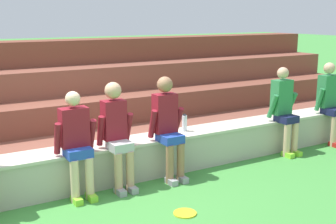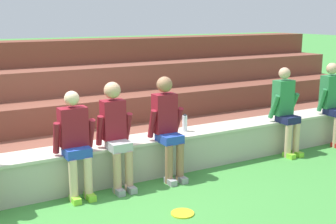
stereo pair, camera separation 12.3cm
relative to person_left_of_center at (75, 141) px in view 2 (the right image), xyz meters
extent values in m
plane|color=#428E3D|center=(0.30, 0.03, -0.75)|extent=(80.00, 80.00, 0.00)
cube|color=#B7AF9E|center=(0.30, 0.27, -0.47)|extent=(9.80, 0.49, 0.56)
cube|color=beige|center=(0.30, 0.27, -0.21)|extent=(9.84, 0.53, 0.04)
cube|color=brown|center=(0.30, 1.13, -0.52)|extent=(13.21, 0.69, 0.46)
cube|color=brown|center=(0.30, 1.81, -0.29)|extent=(13.21, 0.69, 0.92)
cube|color=brown|center=(0.30, 2.50, -0.06)|extent=(13.21, 0.69, 1.39)
cube|color=brown|center=(0.30, 3.19, 0.18)|extent=(13.21, 0.69, 1.85)
cylinder|color=beige|center=(-0.10, -0.15, -0.47)|extent=(0.11, 0.11, 0.56)
cylinder|color=beige|center=(0.10, -0.15, -0.47)|extent=(0.11, 0.11, 0.56)
cube|color=#8CD833|center=(-0.10, -0.19, -0.71)|extent=(0.10, 0.22, 0.08)
cube|color=#8CD833|center=(0.10, -0.19, -0.71)|extent=(0.10, 0.22, 0.08)
cube|color=#2347B2|center=(0.00, -0.04, -0.14)|extent=(0.32, 0.29, 0.12)
cube|color=maroon|center=(0.00, 0.07, 0.17)|extent=(0.36, 0.20, 0.51)
sphere|color=beige|center=(0.00, 0.07, 0.54)|extent=(0.19, 0.19, 0.19)
cylinder|color=maroon|center=(-0.23, 0.05, 0.06)|extent=(0.08, 0.18, 0.43)
cylinder|color=maroon|center=(0.23, 0.05, 0.06)|extent=(0.08, 0.22, 0.42)
cylinder|color=tan|center=(0.49, -0.18, -0.47)|extent=(0.11, 0.11, 0.56)
cylinder|color=tan|center=(0.66, -0.18, -0.47)|extent=(0.11, 0.11, 0.56)
cube|color=#99999E|center=(0.49, -0.22, -0.71)|extent=(0.10, 0.22, 0.08)
cube|color=#99999E|center=(0.66, -0.22, -0.71)|extent=(0.10, 0.22, 0.08)
cube|color=#B2B2B7|center=(0.57, -0.05, -0.14)|extent=(0.28, 0.32, 0.12)
cube|color=maroon|center=(0.57, 0.12, 0.19)|extent=(0.31, 0.20, 0.54)
sphere|color=tan|center=(0.57, 0.12, 0.59)|extent=(0.23, 0.23, 0.23)
cylinder|color=maroon|center=(0.37, 0.10, 0.07)|extent=(0.08, 0.18, 0.43)
cylinder|color=maroon|center=(0.78, 0.10, 0.07)|extent=(0.08, 0.22, 0.42)
cylinder|color=#996B4C|center=(1.26, -0.21, -0.47)|extent=(0.11, 0.11, 0.56)
cylinder|color=#996B4C|center=(1.44, -0.21, -0.47)|extent=(0.11, 0.11, 0.56)
cube|color=#99999E|center=(1.26, -0.25, -0.71)|extent=(0.10, 0.22, 0.08)
cube|color=#99999E|center=(1.44, -0.25, -0.71)|extent=(0.10, 0.22, 0.08)
cube|color=#2347B2|center=(1.35, -0.07, -0.14)|extent=(0.29, 0.35, 0.12)
cube|color=maroon|center=(1.35, 0.07, 0.20)|extent=(0.33, 0.20, 0.56)
sphere|color=#996B4C|center=(1.35, 0.07, 0.61)|extent=(0.23, 0.23, 0.23)
cylinder|color=maroon|center=(1.13, 0.05, 0.07)|extent=(0.08, 0.20, 0.43)
cylinder|color=maroon|center=(1.56, 0.05, 0.07)|extent=(0.08, 0.24, 0.42)
cylinder|color=#DBAD89|center=(3.55, -0.18, -0.47)|extent=(0.11, 0.11, 0.56)
cylinder|color=#DBAD89|center=(3.74, -0.18, -0.47)|extent=(0.11, 0.11, 0.56)
cube|color=#8CD833|center=(3.55, -0.22, -0.71)|extent=(0.10, 0.22, 0.08)
cube|color=#8CD833|center=(3.74, -0.22, -0.71)|extent=(0.10, 0.22, 0.08)
cube|color=#191E47|center=(3.65, -0.05, -0.14)|extent=(0.30, 0.31, 0.12)
cube|color=#2D7F47|center=(3.65, 0.09, 0.21)|extent=(0.33, 0.20, 0.59)
sphere|color=#DBAD89|center=(3.65, 0.09, 0.62)|extent=(0.19, 0.19, 0.19)
cylinder|color=#2D7F47|center=(3.43, 0.07, 0.08)|extent=(0.08, 0.22, 0.42)
cylinder|color=#2D7F47|center=(3.86, 0.07, 0.08)|extent=(0.08, 0.25, 0.42)
cylinder|color=#DBAD89|center=(4.71, -0.19, -0.47)|extent=(0.11, 0.11, 0.56)
cube|color=#191E47|center=(4.80, -0.06, -0.14)|extent=(0.31, 0.33, 0.12)
cube|color=#2D7F47|center=(4.80, 0.09, 0.21)|extent=(0.35, 0.20, 0.59)
sphere|color=#DBAD89|center=(4.80, 0.09, 0.63)|extent=(0.20, 0.20, 0.20)
cylinder|color=#2D7F47|center=(4.58, 0.07, 0.08)|extent=(0.08, 0.18, 0.43)
cylinder|color=silver|center=(3.97, 0.29, -0.08)|extent=(0.08, 0.08, 0.21)
cylinder|color=white|center=(3.97, 0.29, 0.03)|extent=(0.05, 0.05, 0.02)
cylinder|color=silver|center=(1.84, 0.31, -0.06)|extent=(0.08, 0.08, 0.24)
cylinder|color=black|center=(1.84, 0.31, 0.07)|extent=(0.05, 0.05, 0.02)
cylinder|color=yellow|center=(0.91, -1.15, -0.74)|extent=(0.28, 0.28, 0.02)
camera|label=1|loc=(-1.78, -5.26, 1.58)|focal=47.44mm
camera|label=2|loc=(-1.67, -5.32, 1.58)|focal=47.44mm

